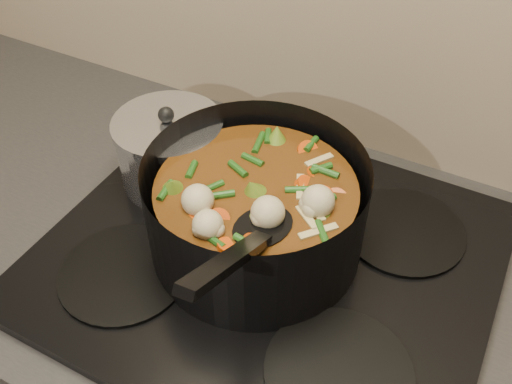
% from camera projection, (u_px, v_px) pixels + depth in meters
% --- Properties ---
extents(stovetop, '(0.62, 0.54, 0.03)m').
position_uv_depth(stovetop, '(269.00, 256.00, 0.83)').
color(stovetop, black).
rests_on(stovetop, counter).
extents(stockpot, '(0.34, 0.42, 0.22)m').
position_uv_depth(stockpot, '(256.00, 211.00, 0.78)').
color(stockpot, black).
rests_on(stockpot, stovetop).
extents(saucepan, '(0.17, 0.17, 0.14)m').
position_uv_depth(saucepan, '(171.00, 151.00, 0.90)').
color(saucepan, silver).
rests_on(saucepan, stovetop).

